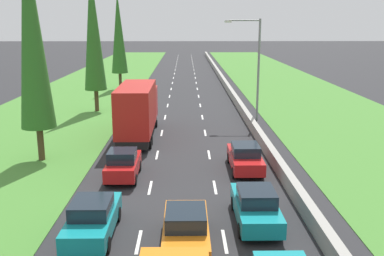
{
  "coord_description": "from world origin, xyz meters",
  "views": [
    {
      "loc": [
        0.18,
        -1.25,
        8.69
      ],
      "look_at": [
        0.65,
        30.22,
        1.08
      ],
      "focal_mm": 41.03,
      "sensor_mm": 36.0,
      "label": 1
    }
  ],
  "objects_px": {
    "orange_sedan_centre_lane": "(186,228)",
    "teal_sedan_left_lane": "(93,218)",
    "poplar_tree_second": "(31,29)",
    "teal_sedan_right_lane_second": "(256,206)",
    "street_light_mast": "(255,62)",
    "red_sedan_right_lane": "(245,157)",
    "poplar_tree_third": "(93,29)",
    "red_box_truck_left_lane": "(138,110)",
    "poplar_tree_fourth": "(119,33)",
    "red_hatchback_left_lane": "(123,164)"
  },
  "relations": [
    {
      "from": "red_box_truck_left_lane",
      "to": "street_light_mast",
      "type": "bearing_deg",
      "value": 32.82
    },
    {
      "from": "red_sedan_right_lane",
      "to": "orange_sedan_centre_lane",
      "type": "xyz_separation_m",
      "value": [
        -3.56,
        -9.26,
        0.0
      ]
    },
    {
      "from": "teal_sedan_left_lane",
      "to": "poplar_tree_third",
      "type": "bearing_deg",
      "value": 100.73
    },
    {
      "from": "teal_sedan_right_lane_second",
      "to": "poplar_tree_second",
      "type": "xyz_separation_m",
      "value": [
        -12.38,
        9.34,
        7.49
      ]
    },
    {
      "from": "poplar_tree_third",
      "to": "street_light_mast",
      "type": "distance_m",
      "value": 15.84
    },
    {
      "from": "teal_sedan_left_lane",
      "to": "poplar_tree_third",
      "type": "distance_m",
      "value": 27.85
    },
    {
      "from": "poplar_tree_third",
      "to": "street_light_mast",
      "type": "relative_size",
      "value": 1.56
    },
    {
      "from": "poplar_tree_second",
      "to": "poplar_tree_fourth",
      "type": "height_order",
      "value": "poplar_tree_second"
    },
    {
      "from": "poplar_tree_second",
      "to": "poplar_tree_third",
      "type": "distance_m",
      "value": 15.99
    },
    {
      "from": "orange_sedan_centre_lane",
      "to": "poplar_tree_fourth",
      "type": "distance_m",
      "value": 43.59
    },
    {
      "from": "teal_sedan_left_lane",
      "to": "street_light_mast",
      "type": "bearing_deg",
      "value": 65.83
    },
    {
      "from": "orange_sedan_centre_lane",
      "to": "street_light_mast",
      "type": "xyz_separation_m",
      "value": [
        6.18,
        23.38,
        4.42
      ]
    },
    {
      "from": "teal_sedan_right_lane_second",
      "to": "red_sedan_right_lane",
      "type": "height_order",
      "value": "same"
    },
    {
      "from": "teal_sedan_right_lane_second",
      "to": "orange_sedan_centre_lane",
      "type": "height_order",
      "value": "same"
    },
    {
      "from": "orange_sedan_centre_lane",
      "to": "poplar_tree_second",
      "type": "distance_m",
      "value": 16.54
    },
    {
      "from": "poplar_tree_fourth",
      "to": "orange_sedan_centre_lane",
      "type": "bearing_deg",
      "value": -78.44
    },
    {
      "from": "red_sedan_right_lane",
      "to": "street_light_mast",
      "type": "height_order",
      "value": "street_light_mast"
    },
    {
      "from": "teal_sedan_right_lane_second",
      "to": "red_sedan_right_lane",
      "type": "distance_m",
      "value": 7.17
    },
    {
      "from": "teal_sedan_right_lane_second",
      "to": "street_light_mast",
      "type": "xyz_separation_m",
      "value": [
        3.11,
        21.27,
        4.42
      ]
    },
    {
      "from": "teal_sedan_right_lane_second",
      "to": "teal_sedan_left_lane",
      "type": "xyz_separation_m",
      "value": [
        -6.93,
        -1.1,
        0.0
      ]
    },
    {
      "from": "teal_sedan_right_lane_second",
      "to": "poplar_tree_third",
      "type": "height_order",
      "value": "poplar_tree_third"
    },
    {
      "from": "teal_sedan_right_lane_second",
      "to": "poplar_tree_third",
      "type": "bearing_deg",
      "value": 115.25
    },
    {
      "from": "teal_sedan_left_lane",
      "to": "red_hatchback_left_lane",
      "type": "distance_m",
      "value": 6.98
    },
    {
      "from": "red_box_truck_left_lane",
      "to": "street_light_mast",
      "type": "xyz_separation_m",
      "value": [
        9.82,
        6.34,
        3.05
      ]
    },
    {
      "from": "poplar_tree_second",
      "to": "street_light_mast",
      "type": "distance_m",
      "value": 19.8
    },
    {
      "from": "red_hatchback_left_lane",
      "to": "orange_sedan_centre_lane",
      "type": "bearing_deg",
      "value": -65.98
    },
    {
      "from": "red_hatchback_left_lane",
      "to": "poplar_tree_third",
      "type": "bearing_deg",
      "value": 105.26
    },
    {
      "from": "red_hatchback_left_lane",
      "to": "street_light_mast",
      "type": "distance_m",
      "value": 18.74
    },
    {
      "from": "poplar_tree_second",
      "to": "poplar_tree_third",
      "type": "xyz_separation_m",
      "value": [
        0.44,
        15.98,
        -0.25
      ]
    },
    {
      "from": "red_hatchback_left_lane",
      "to": "poplar_tree_fourth",
      "type": "bearing_deg",
      "value": 98.43
    },
    {
      "from": "red_sedan_right_lane",
      "to": "poplar_tree_fourth",
      "type": "height_order",
      "value": "poplar_tree_fourth"
    },
    {
      "from": "red_box_truck_left_lane",
      "to": "poplar_tree_second",
      "type": "bearing_deg",
      "value": -135.34
    },
    {
      "from": "teal_sedan_left_lane",
      "to": "poplar_tree_third",
      "type": "relative_size",
      "value": 0.32
    },
    {
      "from": "red_box_truck_left_lane",
      "to": "poplar_tree_fourth",
      "type": "bearing_deg",
      "value": 101.22
    },
    {
      "from": "teal_sedan_left_lane",
      "to": "poplar_tree_fourth",
      "type": "bearing_deg",
      "value": 96.62
    },
    {
      "from": "red_box_truck_left_lane",
      "to": "teal_sedan_right_lane_second",
      "type": "bearing_deg",
      "value": -65.79
    },
    {
      "from": "red_sedan_right_lane",
      "to": "red_box_truck_left_lane",
      "type": "distance_m",
      "value": 10.69
    },
    {
      "from": "poplar_tree_second",
      "to": "teal_sedan_right_lane_second",
      "type": "bearing_deg",
      "value": -37.02
    },
    {
      "from": "poplar_tree_second",
      "to": "poplar_tree_fourth",
      "type": "distance_m",
      "value": 30.81
    },
    {
      "from": "red_box_truck_left_lane",
      "to": "poplar_tree_fourth",
      "type": "height_order",
      "value": "poplar_tree_fourth"
    },
    {
      "from": "poplar_tree_third",
      "to": "street_light_mast",
      "type": "bearing_deg",
      "value": -15.05
    },
    {
      "from": "street_light_mast",
      "to": "poplar_tree_fourth",
      "type": "bearing_deg",
      "value": 128.17
    },
    {
      "from": "teal_sedan_right_lane_second",
      "to": "red_box_truck_left_lane",
      "type": "distance_m",
      "value": 16.44
    },
    {
      "from": "poplar_tree_second",
      "to": "street_light_mast",
      "type": "bearing_deg",
      "value": 37.62
    },
    {
      "from": "orange_sedan_centre_lane",
      "to": "teal_sedan_left_lane",
      "type": "bearing_deg",
      "value": 165.34
    },
    {
      "from": "red_box_truck_left_lane",
      "to": "poplar_tree_third",
      "type": "relative_size",
      "value": 0.67
    },
    {
      "from": "teal_sedan_left_lane",
      "to": "poplar_tree_second",
      "type": "height_order",
      "value": "poplar_tree_second"
    },
    {
      "from": "red_sedan_right_lane",
      "to": "poplar_tree_second",
      "type": "bearing_deg",
      "value": 170.37
    },
    {
      "from": "red_hatchback_left_lane",
      "to": "poplar_tree_second",
      "type": "distance_m",
      "value": 10.03
    },
    {
      "from": "orange_sedan_centre_lane",
      "to": "poplar_tree_second",
      "type": "relative_size",
      "value": 0.31
    }
  ]
}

